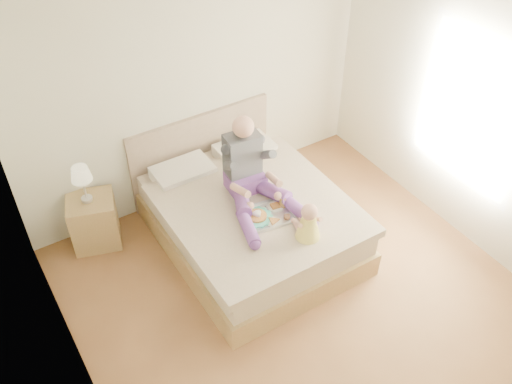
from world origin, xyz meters
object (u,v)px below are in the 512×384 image
nightstand (94,221)px  adult (251,175)px  baby (308,223)px  tray (266,214)px  bed (247,216)px

nightstand → adult: (1.40, -0.82, 0.58)m
adult → baby: 0.78m
nightstand → adult: 1.72m
baby → nightstand: bearing=141.9°
tray → baby: 0.47m
bed → adult: bearing=-36.0°
bed → adult: 0.55m
nightstand → tray: tray is taller
bed → tray: bearing=-90.6°
tray → bed: bearing=98.3°
nightstand → baby: bearing=-28.2°
bed → baby: size_ratio=5.72×
nightstand → adult: adult is taller
bed → baby: (0.17, -0.79, 0.45)m
baby → adult: bearing=107.9°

